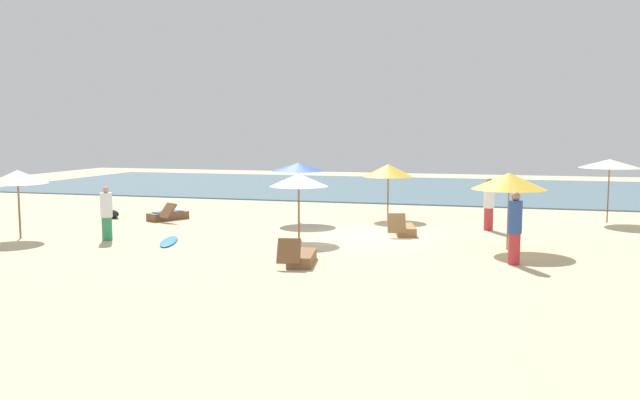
{
  "coord_description": "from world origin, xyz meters",
  "views": [
    {
      "loc": [
        3.74,
        -20.2,
        3.41
      ],
      "look_at": [
        -1.91,
        0.25,
        1.1
      ],
      "focal_mm": 36.99,
      "sensor_mm": 36.0,
      "label": 1
    }
  ],
  "objects": [
    {
      "name": "ground_plane",
      "position": [
        0.0,
        0.0,
        0.0
      ],
      "size": [
        60.0,
        60.0,
        0.0
      ],
      "primitive_type": "plane",
      "color": "beige"
    },
    {
      "name": "ocean_water",
      "position": [
        0.0,
        17.0,
        0.03
      ],
      "size": [
        48.0,
        16.0,
        0.06
      ],
      "primitive_type": "cube",
      "color": "slate",
      "rests_on": "ground_plane"
    },
    {
      "name": "umbrella_0",
      "position": [
        -0.36,
        4.25,
        1.84
      ],
      "size": [
        1.89,
        1.89,
        2.08
      ],
      "color": "brown",
      "rests_on": "ground_plane"
    },
    {
      "name": "umbrella_1",
      "position": [
        -2.21,
        -1.1,
        1.84
      ],
      "size": [
        1.79,
        1.79,
        2.05
      ],
      "color": "brown",
      "rests_on": "ground_plane"
    },
    {
      "name": "umbrella_2",
      "position": [
        3.95,
        -1.11,
        1.94
      ],
      "size": [
        2.08,
        2.08,
        2.18
      ],
      "color": "olive",
      "rests_on": "ground_plane"
    },
    {
      "name": "umbrella_3",
      "position": [
        7.49,
        5.48,
        2.14
      ],
      "size": [
        2.15,
        2.15,
        2.31
      ],
      "color": "brown",
      "rests_on": "ground_plane"
    },
    {
      "name": "umbrella_4",
      "position": [
        -10.65,
        -3.17,
        1.92
      ],
      "size": [
        1.79,
        1.79,
        2.14
      ],
      "color": "brown",
      "rests_on": "ground_plane"
    },
    {
      "name": "umbrella_5",
      "position": [
        -3.38,
        2.61,
        2.02
      ],
      "size": [
        1.95,
        1.95,
        2.17
      ],
      "color": "olive",
      "rests_on": "ground_plane"
    },
    {
      "name": "lounger_0",
      "position": [
        -1.09,
        -4.56,
        0.17
      ],
      "size": [
        0.86,
        1.72,
        0.74
      ],
      "color": "brown",
      "rests_on": "ground_plane"
    },
    {
      "name": "lounger_1",
      "position": [
        0.75,
        0.79,
        0.17
      ],
      "size": [
        0.96,
        1.72,
        0.75
      ],
      "color": "olive",
      "rests_on": "ground_plane"
    },
    {
      "name": "lounger_2",
      "position": [
        -8.25,
        1.8,
        0.18
      ],
      "size": [
        1.31,
        1.76,
        0.69
      ],
      "color": "brown",
      "rests_on": "ground_plane"
    },
    {
      "name": "person_0",
      "position": [
        3.36,
        2.43,
        0.88
      ],
      "size": [
        0.49,
        0.49,
        1.75
      ],
      "color": "#BF3338",
      "rests_on": "ground_plane"
    },
    {
      "name": "person_1",
      "position": [
        4.1,
        -3.18,
        0.93
      ],
      "size": [
        0.4,
        0.4,
        1.83
      ],
      "color": "#BF3338",
      "rests_on": "ground_plane"
    },
    {
      "name": "person_2",
      "position": [
        -7.84,
        -2.75,
        0.83
      ],
      "size": [
        0.51,
        0.51,
        1.66
      ],
      "color": "#338C59",
      "rests_on": "ground_plane"
    },
    {
      "name": "dog",
      "position": [
        -10.53,
        1.63,
        0.18
      ],
      "size": [
        0.74,
        0.49,
        0.34
      ],
      "color": "black",
      "rests_on": "ground_plane"
    },
    {
      "name": "surfboard",
      "position": [
        -5.83,
        -2.6,
        0.04
      ],
      "size": [
        1.07,
        1.95,
        0.07
      ],
      "color": "#338CCC",
      "rests_on": "ground_plane"
    }
  ]
}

